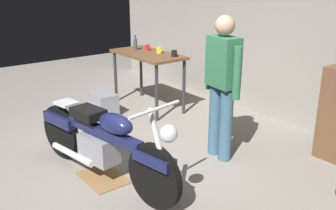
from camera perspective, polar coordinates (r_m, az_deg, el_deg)
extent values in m
plane|color=gray|center=(4.37, -7.40, -9.93)|extent=(12.00, 12.00, 0.00)
cube|color=gray|center=(5.78, 17.14, 12.68)|extent=(8.00, 0.12, 3.10)
cube|color=brown|center=(6.15, -3.02, 7.49)|extent=(1.30, 0.64, 0.04)
cylinder|color=#2D2D33|center=(6.60, -7.75, 4.13)|extent=(0.05, 0.05, 0.86)
cylinder|color=#2D2D33|center=(5.65, -1.69, 1.75)|extent=(0.05, 0.05, 0.86)
cylinder|color=#2D2D33|center=(6.87, -3.99, 4.84)|extent=(0.05, 0.05, 0.86)
cylinder|color=#2D2D33|center=(5.96, 2.36, 2.66)|extent=(0.05, 0.05, 0.86)
cylinder|color=black|center=(3.62, -2.03, -10.47)|extent=(0.64, 0.17, 0.64)
cylinder|color=black|center=(4.74, -15.49, -3.83)|extent=(0.64, 0.17, 0.64)
cube|color=#191E4C|center=(3.54, -2.07, -7.99)|extent=(0.46, 0.21, 0.10)
cube|color=#191E4C|center=(4.64, -15.35, -1.99)|extent=(0.54, 0.26, 0.12)
cube|color=gray|center=(4.17, -10.15, -6.29)|extent=(0.47, 0.31, 0.28)
cube|color=#191E4C|center=(4.02, -9.45, -4.01)|extent=(1.10, 0.28, 0.10)
ellipsoid|color=#191E4C|center=(3.81, -7.72, -2.75)|extent=(0.47, 0.29, 0.20)
cube|color=black|center=(4.15, -11.69, -1.16)|extent=(0.39, 0.30, 0.10)
cube|color=silver|center=(4.46, -14.73, 0.30)|extent=(0.27, 0.24, 0.03)
cylinder|color=silver|center=(3.43, -1.38, -6.01)|extent=(0.27, 0.09, 0.68)
cylinder|color=silver|center=(3.34, -1.92, -0.66)|extent=(0.13, 0.60, 0.03)
sphere|color=silver|center=(3.30, 0.10, -4.25)|extent=(0.16, 0.16, 0.16)
cylinder|color=silver|center=(4.38, -13.93, -7.06)|extent=(0.70, 0.18, 0.07)
cylinder|color=#406680|center=(4.50, 8.52, -2.92)|extent=(0.15, 0.15, 0.88)
cylinder|color=#406680|center=(4.64, 6.97, -2.14)|extent=(0.15, 0.15, 0.88)
cube|color=#33724C|center=(4.36, 8.15, 6.32)|extent=(0.40, 0.26, 0.56)
cylinder|color=#33724C|center=(4.20, 10.15, 4.61)|extent=(0.09, 0.09, 0.58)
cylinder|color=#33724C|center=(4.56, 6.21, 5.93)|extent=(0.09, 0.09, 0.58)
sphere|color=tan|center=(4.29, 8.40, 11.54)|extent=(0.22, 0.22, 0.22)
cube|color=olive|center=(4.30, -9.52, -10.50)|extent=(0.56, 0.40, 0.01)
cube|color=gray|center=(6.08, -9.52, 0.18)|extent=(0.44, 0.32, 0.34)
cylinder|color=red|center=(6.35, -3.06, 8.46)|extent=(0.08, 0.08, 0.09)
torus|color=red|center=(6.31, -2.83, 8.44)|extent=(0.05, 0.01, 0.05)
cylinder|color=yellow|center=(6.12, -1.32, 8.10)|extent=(0.09, 0.09, 0.09)
torus|color=yellow|center=(6.08, -1.04, 8.07)|extent=(0.05, 0.01, 0.05)
cylinder|color=black|center=(5.86, 0.91, 7.61)|extent=(0.08, 0.08, 0.10)
torus|color=black|center=(5.82, 1.21, 7.58)|extent=(0.05, 0.01, 0.05)
cylinder|color=#3F4C59|center=(6.39, -4.84, 8.88)|extent=(0.06, 0.06, 0.18)
cylinder|color=#3F4C59|center=(6.37, -4.86, 9.90)|extent=(0.03, 0.03, 0.05)
cylinder|color=black|center=(6.36, -4.87, 10.16)|extent=(0.03, 0.03, 0.01)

